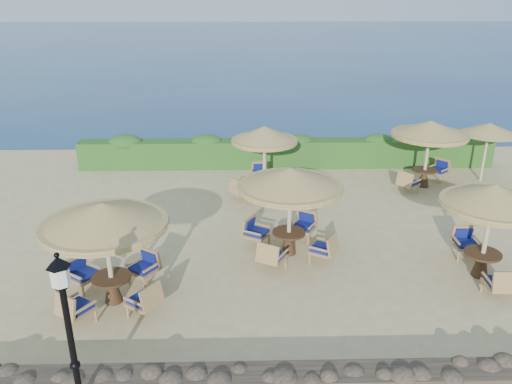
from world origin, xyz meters
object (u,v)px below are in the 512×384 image
at_px(cafe_set_2, 492,209).
at_px(cafe_set_4, 429,137).
at_px(cafe_set_3, 264,148).
at_px(extra_parasol, 489,129).
at_px(cafe_set_1, 290,194).
at_px(cafe_set_0, 106,234).
at_px(lamp_post, 72,348).

distance_m(cafe_set_2, cafe_set_4, 6.76).
bearing_deg(cafe_set_3, extra_parasol, 8.08).
relative_size(cafe_set_1, cafe_set_4, 1.03).
xyz_separation_m(cafe_set_0, cafe_set_1, (4.55, 2.36, -0.00)).
height_order(extra_parasol, cafe_set_1, cafe_set_1).
bearing_deg(cafe_set_0, lamp_post, -84.79).
xyz_separation_m(cafe_set_3, cafe_set_4, (6.33, 0.66, 0.21)).
xyz_separation_m(lamp_post, cafe_set_1, (4.21, 6.05, 0.32)).
xyz_separation_m(lamp_post, extra_parasol, (12.60, 12.00, 0.62)).
height_order(lamp_post, extra_parasol, lamp_post).
height_order(lamp_post, cafe_set_1, lamp_post).
height_order(lamp_post, cafe_set_0, lamp_post).
relative_size(lamp_post, cafe_set_2, 1.18).
relative_size(lamp_post, cafe_set_0, 1.10).
distance_m(extra_parasol, cafe_set_2, 8.05).
height_order(cafe_set_1, cafe_set_2, same).
distance_m(cafe_set_1, cafe_set_2, 5.26).
xyz_separation_m(lamp_post, cafe_set_3, (3.68, 10.73, 0.27)).
bearing_deg(cafe_set_3, lamp_post, -108.94).
relative_size(cafe_set_0, cafe_set_2, 1.07).
bearing_deg(cafe_set_2, lamp_post, -153.31).
distance_m(extra_parasol, cafe_set_1, 10.29).
bearing_deg(cafe_set_4, lamp_post, -131.34).
bearing_deg(extra_parasol, cafe_set_1, -144.65).
xyz_separation_m(lamp_post, cafe_set_2, (9.28, 4.67, 0.43)).
height_order(extra_parasol, cafe_set_3, cafe_set_3).
relative_size(cafe_set_2, cafe_set_3, 1.02).
relative_size(extra_parasol, cafe_set_2, 0.85).
distance_m(cafe_set_0, cafe_set_2, 9.67).
bearing_deg(lamp_post, cafe_set_2, 26.69).
bearing_deg(cafe_set_1, cafe_set_3, 96.45).
height_order(lamp_post, cafe_set_4, lamp_post).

